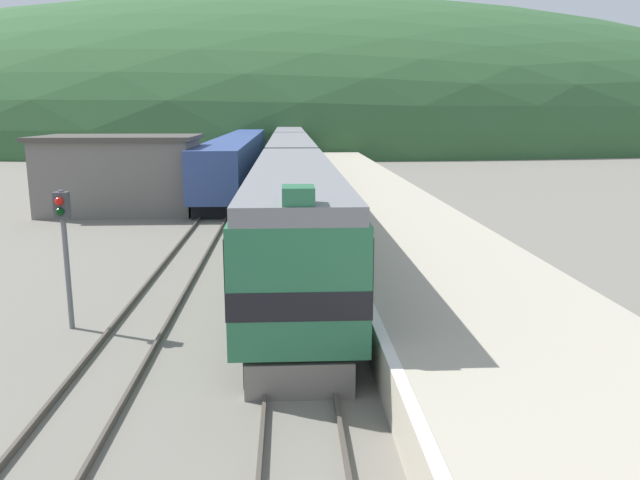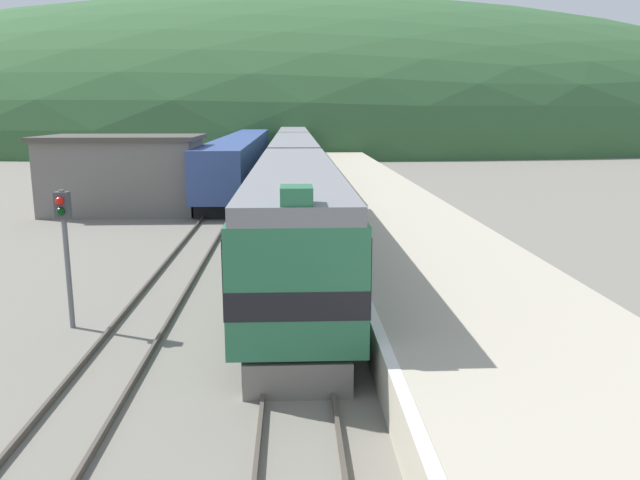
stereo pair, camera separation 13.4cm
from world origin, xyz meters
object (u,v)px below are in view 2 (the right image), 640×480
at_px(carriage_second, 294,165).
at_px(carriage_third, 293,146).
at_px(carriage_fourth, 293,137).
at_px(siding_train, 242,158).
at_px(signal_post_siding, 64,230).
at_px(express_train_lead_car, 295,218).

distance_m(carriage_second, carriage_third, 23.37).
height_order(carriage_fourth, siding_train, carriage_fourth).
bearing_deg(signal_post_siding, express_train_lead_car, 37.56).
bearing_deg(signal_post_siding, siding_train, 87.06).
distance_m(express_train_lead_car, carriage_second, 21.94).
distance_m(siding_train, signal_post_siding, 35.99).
distance_m(express_train_lead_car, carriage_fourth, 68.68).
bearing_deg(carriage_fourth, signal_post_siding, -94.76).
bearing_deg(carriage_third, siding_train, -106.86).
height_order(express_train_lead_car, carriage_second, express_train_lead_car).
relative_size(siding_train, signal_post_siding, 10.26).
bearing_deg(signal_post_siding, carriage_second, 77.07).
bearing_deg(carriage_third, carriage_fourth, 90.00).
height_order(express_train_lead_car, carriage_fourth, express_train_lead_car).
xyz_separation_m(express_train_lead_car, siding_train, (-4.27, 31.23, -0.25)).
distance_m(express_train_lead_car, signal_post_siding, 7.73).
distance_m(carriage_third, carriage_fourth, 23.37).
xyz_separation_m(carriage_fourth, signal_post_siding, (-6.12, -73.38, 0.55)).
bearing_deg(express_train_lead_car, carriage_fourth, 90.00).
bearing_deg(carriage_fourth, express_train_lead_car, -90.00).
relative_size(express_train_lead_car, siding_train, 0.49).
xyz_separation_m(carriage_third, signal_post_siding, (-6.12, -50.01, 0.55)).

